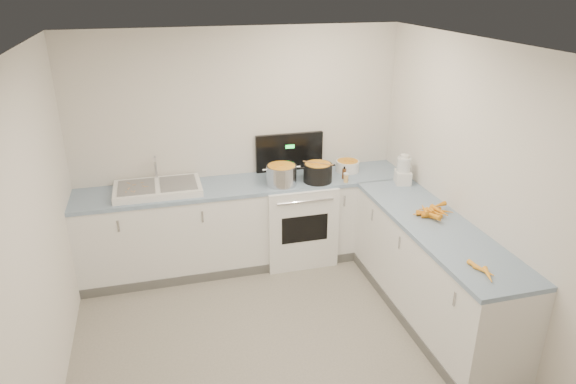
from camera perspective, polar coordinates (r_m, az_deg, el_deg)
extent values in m
cube|color=white|center=(5.62, -4.55, -3.65)|extent=(3.50, 0.60, 0.90)
cube|color=#849EBB|center=(5.43, -4.71, 0.79)|extent=(3.50, 0.62, 0.04)
cube|color=white|center=(4.93, 15.70, -8.61)|extent=(0.60, 2.20, 0.90)
cube|color=#849EBB|center=(4.70, 16.30, -3.71)|extent=(0.62, 2.20, 0.04)
cube|color=white|center=(5.71, 0.93, -3.13)|extent=(0.76, 0.65, 0.90)
cube|color=black|center=(5.71, 0.15, 4.47)|extent=(0.76, 0.05, 0.42)
cube|color=white|center=(5.34, -14.26, 0.38)|extent=(0.86, 0.52, 0.07)
cube|color=slate|center=(5.33, -16.50, 0.54)|extent=(0.36, 0.42, 0.01)
cube|color=slate|center=(5.32, -12.11, 0.98)|extent=(0.36, 0.42, 0.01)
cylinder|color=silver|center=(5.49, -14.49, 2.72)|extent=(0.03, 0.03, 0.24)
cylinder|color=silver|center=(5.33, -0.73, 1.78)|extent=(0.36, 0.36, 0.23)
cylinder|color=black|center=(5.42, 3.32, 2.06)|extent=(0.30, 0.30, 0.22)
cylinder|color=#AD7A47|center=(5.38, 3.35, 3.23)|extent=(0.28, 0.20, 0.01)
cylinder|color=white|center=(5.75, 6.63, 2.89)|extent=(0.30, 0.30, 0.12)
cylinder|color=#593319|center=(5.54, 6.25, 2.03)|extent=(0.04, 0.04, 0.11)
cylinder|color=#E5B266|center=(5.45, 6.45, 1.52)|extent=(0.05, 0.05, 0.09)
cube|color=white|center=(5.51, 12.63, 1.62)|extent=(0.20, 0.22, 0.14)
cylinder|color=silver|center=(5.46, 12.76, 2.99)|extent=(0.14, 0.14, 0.14)
cylinder|color=white|center=(5.43, 12.84, 3.88)|extent=(0.09, 0.09, 0.03)
cone|color=orange|center=(4.92, 16.61, -2.01)|extent=(0.21, 0.15, 0.04)
cone|color=orange|center=(4.93, 15.47, -1.84)|extent=(0.21, 0.09, 0.04)
cone|color=orange|center=(4.82, 15.99, -2.46)|extent=(0.07, 0.19, 0.04)
cone|color=orange|center=(4.78, 15.59, -2.69)|extent=(0.13, 0.21, 0.04)
cone|color=orange|center=(4.79, 15.70, -2.54)|extent=(0.19, 0.12, 0.05)
cone|color=orange|center=(4.83, 14.96, -2.31)|extent=(0.18, 0.07, 0.04)
cone|color=orange|center=(4.79, 15.72, -2.56)|extent=(0.18, 0.08, 0.05)
cone|color=orange|center=(4.81, 14.80, -2.30)|extent=(0.20, 0.06, 0.05)
cone|color=orange|center=(4.83, 15.12, -2.26)|extent=(0.19, 0.11, 0.05)
cone|color=orange|center=(4.84, 15.76, -2.10)|extent=(0.11, 0.18, 0.04)
cone|color=orange|center=(4.84, 16.50, -2.04)|extent=(0.09, 0.22, 0.05)
cone|color=orange|center=(4.84, 15.65, -1.80)|extent=(0.10, 0.17, 0.04)
cone|color=orange|center=(4.74, 15.68, -2.45)|extent=(0.11, 0.19, 0.05)
cone|color=orange|center=(4.82, 14.94, -1.88)|extent=(0.08, 0.19, 0.04)
cone|color=orange|center=(4.94, 16.38, -1.43)|extent=(0.18, 0.10, 0.04)
cone|color=orange|center=(4.80, 15.93, -2.19)|extent=(0.13, 0.17, 0.05)
cone|color=#FFA026|center=(4.02, 21.37, -8.58)|extent=(0.10, 0.19, 0.04)
cone|color=#FFA026|center=(4.06, 20.93, -8.16)|extent=(0.10, 0.17, 0.04)
cone|color=#FFA026|center=(4.10, 20.27, -7.80)|extent=(0.07, 0.18, 0.04)
cube|color=tan|center=(5.21, -16.70, 0.04)|extent=(0.02, 0.04, 0.00)
cube|color=tan|center=(5.22, -16.95, 0.05)|extent=(0.03, 0.04, 0.00)
cube|color=tan|center=(5.37, -16.74, 0.78)|extent=(0.04, 0.02, 0.00)
cube|color=tan|center=(5.33, -17.33, 0.46)|extent=(0.04, 0.05, 0.00)
cube|color=tan|center=(5.23, -17.12, 0.04)|extent=(0.01, 0.04, 0.00)
cube|color=tan|center=(5.29, -17.28, 0.37)|extent=(0.03, 0.05, 0.00)
cube|color=tan|center=(5.22, -17.57, -0.01)|extent=(0.01, 0.03, 0.00)
cube|color=tan|center=(5.39, -15.78, 0.90)|extent=(0.04, 0.01, 0.00)
cube|color=tan|center=(5.34, -17.66, 0.45)|extent=(0.01, 0.05, 0.00)
cube|color=tan|center=(5.32, -15.79, 0.65)|extent=(0.02, 0.03, 0.00)
cube|color=tan|center=(5.44, -17.30, 0.94)|extent=(0.04, 0.05, 0.00)
cube|color=tan|center=(5.23, -16.77, 0.09)|extent=(0.05, 0.01, 0.00)
cube|color=tan|center=(5.30, -15.50, 0.60)|extent=(0.05, 0.01, 0.00)
cube|color=tan|center=(5.41, -15.92, 1.02)|extent=(0.03, 0.01, 0.00)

